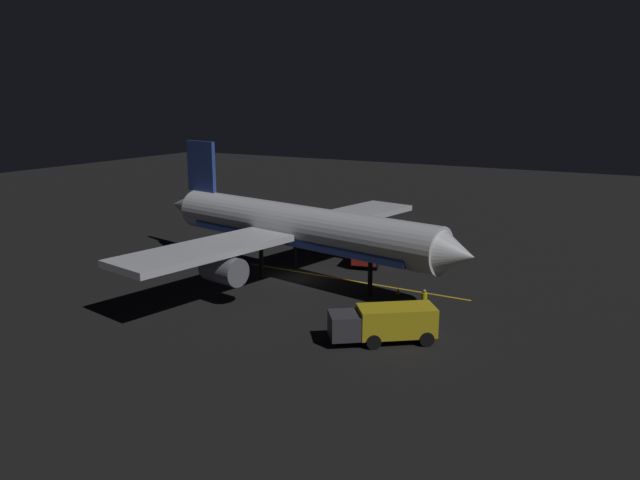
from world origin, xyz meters
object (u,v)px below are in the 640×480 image
at_px(baggage_truck, 386,323).
at_px(traffic_cone_under_wing, 398,291).
at_px(catering_truck, 370,250).
at_px(traffic_cone_near_left, 390,327).
at_px(traffic_cone_near_right, 369,267).
at_px(airliner, 294,228).
at_px(traffic_cone_far, 376,257).
at_px(ground_crew_worker, 424,301).

xyz_separation_m(baggage_truck, traffic_cone_under_wing, (-8.96, -2.85, -0.94)).
distance_m(catering_truck, traffic_cone_under_wing, 9.49).
bearing_deg(traffic_cone_near_left, catering_truck, -150.88).
bearing_deg(traffic_cone_under_wing, catering_truck, -142.07).
xyz_separation_m(traffic_cone_near_left, traffic_cone_near_right, (-12.30, -7.14, 0.00)).
height_order(baggage_truck, traffic_cone_near_left, baggage_truck).
bearing_deg(baggage_truck, airliner, -126.46).
bearing_deg(catering_truck, airliner, -25.99).
xyz_separation_m(traffic_cone_under_wing, traffic_cone_far, (-8.66, -5.72, 0.00)).
bearing_deg(baggage_truck, traffic_cone_far, -154.09).
bearing_deg(airliner, traffic_cone_near_left, 58.14).
xyz_separation_m(airliner, traffic_cone_near_right, (-4.99, 4.63, -3.97)).
bearing_deg(traffic_cone_near_left, traffic_cone_under_wing, -161.84).
bearing_deg(airliner, traffic_cone_under_wing, 89.49).
xyz_separation_m(traffic_cone_near_right, traffic_cone_under_wing, (5.07, 4.77, 0.00)).
distance_m(catering_truck, ground_crew_worker, 13.73).
distance_m(airliner, traffic_cone_under_wing, 10.20).
bearing_deg(traffic_cone_under_wing, airliner, -90.51).
bearing_deg(traffic_cone_near_right, baggage_truck, 28.48).
bearing_deg(traffic_cone_near_right, catering_truck, -156.43).
bearing_deg(ground_crew_worker, traffic_cone_far, -142.75).
distance_m(airliner, ground_crew_worker, 13.32).
distance_m(ground_crew_worker, traffic_cone_under_wing, 4.37).
distance_m(catering_truck, traffic_cone_far, 1.53).
bearing_deg(traffic_cone_far, airliner, -23.20).
distance_m(airliner, catering_truck, 8.74).
relative_size(traffic_cone_near_left, traffic_cone_near_right, 1.00).
xyz_separation_m(ground_crew_worker, traffic_cone_near_right, (-8.05, -7.90, -0.64)).
height_order(baggage_truck, traffic_cone_far, baggage_truck).
bearing_deg(catering_truck, ground_crew_worker, 40.61).
bearing_deg(traffic_cone_near_left, traffic_cone_far, -153.03).
bearing_deg(traffic_cone_far, traffic_cone_near_right, 14.81).
bearing_deg(ground_crew_worker, airliner, -103.71).
height_order(traffic_cone_near_left, traffic_cone_far, same).
height_order(baggage_truck, catering_truck, baggage_truck).
bearing_deg(airliner, baggage_truck, 53.54).
bearing_deg(baggage_truck, traffic_cone_under_wing, -162.38).
bearing_deg(traffic_cone_near_right, airliner, -42.85).
bearing_deg(baggage_truck, traffic_cone_near_right, -151.52).
distance_m(ground_crew_worker, traffic_cone_near_right, 11.29).
bearing_deg(traffic_cone_far, traffic_cone_under_wing, 33.42).
xyz_separation_m(baggage_truck, traffic_cone_near_right, (-14.04, -7.61, -0.94)).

